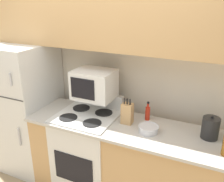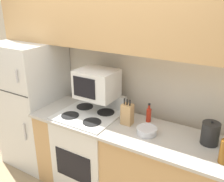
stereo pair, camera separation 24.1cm
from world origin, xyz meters
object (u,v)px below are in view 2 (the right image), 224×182
object	(u,v)px
refrigerator	(34,104)
microwave	(97,84)
knife_block	(127,114)
kettle	(210,133)
stove	(90,149)
bottle_hot_sauce	(149,114)
bowl	(147,131)

from	to	relation	value
refrigerator	microwave	distance (m)	1.07
knife_block	kettle	world-z (taller)	knife_block
stove	bottle_hot_sauce	distance (m)	0.83
microwave	bowl	xyz separation A→B (m)	(0.66, -0.15, -0.30)
bowl	bottle_hot_sauce	distance (m)	0.26
microwave	knife_block	xyz separation A→B (m)	(0.41, -0.07, -0.22)
bowl	knife_block	bearing A→B (deg)	161.91
microwave	knife_block	world-z (taller)	microwave
refrigerator	kettle	xyz separation A→B (m)	(2.17, 0.03, 0.21)
stove	kettle	bearing A→B (deg)	4.73
refrigerator	knife_block	xyz separation A→B (m)	(1.38, -0.02, 0.22)
knife_block	bottle_hot_sauce	xyz separation A→B (m)	(0.17, 0.16, -0.03)
refrigerator	microwave	world-z (taller)	refrigerator
refrigerator	bottle_hot_sauce	bearing A→B (deg)	5.10
microwave	kettle	xyz separation A→B (m)	(1.20, -0.02, -0.23)
refrigerator	stove	world-z (taller)	refrigerator
stove	refrigerator	bearing A→B (deg)	175.87
microwave	kettle	size ratio (longest dim) A/B	1.89
bowl	bottle_hot_sauce	xyz separation A→B (m)	(-0.09, 0.24, 0.04)
refrigerator	bowl	bearing A→B (deg)	-3.57
bottle_hot_sauce	kettle	world-z (taller)	kettle
stove	knife_block	world-z (taller)	knife_block
stove	knife_block	xyz separation A→B (m)	(0.45, 0.05, 0.55)
refrigerator	kettle	distance (m)	2.18
refrigerator	knife_block	world-z (taller)	refrigerator
knife_block	stove	bearing A→B (deg)	-173.93
knife_block	bowl	world-z (taller)	knife_block
refrigerator	knife_block	bearing A→B (deg)	-0.82
refrigerator	stove	xyz separation A→B (m)	(0.94, -0.07, -0.33)
stove	bowl	world-z (taller)	stove
stove	bottle_hot_sauce	world-z (taller)	bottle_hot_sauce
knife_block	bottle_hot_sauce	size ratio (longest dim) A/B	1.36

